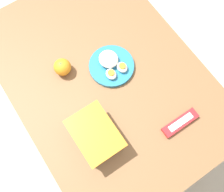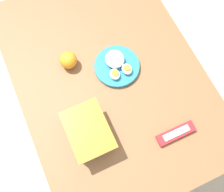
{
  "view_description": "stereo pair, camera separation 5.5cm",
  "coord_description": "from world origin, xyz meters",
  "px_view_note": "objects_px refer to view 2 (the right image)",
  "views": [
    {
      "loc": [
        -0.39,
        0.22,
        1.78
      ],
      "look_at": [
        -0.11,
        0.03,
        0.8
      ],
      "focal_mm": 42.0,
      "sensor_mm": 36.0,
      "label": 1
    },
    {
      "loc": [
        -0.41,
        0.17,
        1.78
      ],
      "look_at": [
        -0.11,
        0.03,
        0.8
      ],
      "focal_mm": 42.0,
      "sensor_mm": 36.0,
      "label": 2
    }
  ],
  "objects_px": {
    "rice_plate": "(117,65)",
    "orange_fruit": "(68,60)",
    "candy_bar": "(176,133)",
    "food_container": "(89,133)"
  },
  "relations": [
    {
      "from": "rice_plate",
      "to": "candy_bar",
      "type": "distance_m",
      "value": 0.37
    },
    {
      "from": "orange_fruit",
      "to": "candy_bar",
      "type": "relative_size",
      "value": 0.46
    },
    {
      "from": "orange_fruit",
      "to": "candy_bar",
      "type": "distance_m",
      "value": 0.52
    },
    {
      "from": "food_container",
      "to": "candy_bar",
      "type": "bearing_deg",
      "value": -113.91
    },
    {
      "from": "food_container",
      "to": "rice_plate",
      "type": "xyz_separation_m",
      "value": [
        0.22,
        -0.22,
        -0.02
      ]
    },
    {
      "from": "orange_fruit",
      "to": "candy_bar",
      "type": "bearing_deg",
      "value": -149.64
    },
    {
      "from": "orange_fruit",
      "to": "rice_plate",
      "type": "relative_size",
      "value": 0.38
    },
    {
      "from": "rice_plate",
      "to": "orange_fruit",
      "type": "bearing_deg",
      "value": 61.46
    },
    {
      "from": "rice_plate",
      "to": "candy_bar",
      "type": "height_order",
      "value": "rice_plate"
    },
    {
      "from": "food_container",
      "to": "rice_plate",
      "type": "relative_size",
      "value": 1.05
    }
  ]
}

